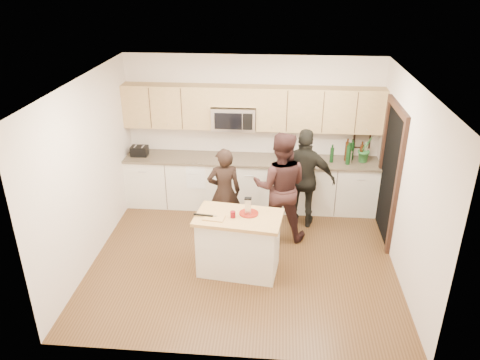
# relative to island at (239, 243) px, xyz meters

# --- Properties ---
(floor) EXTENTS (4.50, 4.50, 0.00)m
(floor) POSITION_rel_island_xyz_m (0.05, 0.32, -0.45)
(floor) COLOR brown
(floor) RESTS_ON ground
(room_shell) EXTENTS (4.52, 4.02, 2.71)m
(room_shell) POSITION_rel_island_xyz_m (0.05, 0.32, 1.28)
(room_shell) COLOR beige
(room_shell) RESTS_ON ground
(back_cabinetry) EXTENTS (4.50, 0.66, 0.94)m
(back_cabinetry) POSITION_rel_island_xyz_m (0.05, 2.01, 0.02)
(back_cabinetry) COLOR silver
(back_cabinetry) RESTS_ON ground
(upper_cabinetry) EXTENTS (4.50, 0.33, 0.75)m
(upper_cabinetry) POSITION_rel_island_xyz_m (0.08, 2.15, 1.39)
(upper_cabinetry) COLOR tan
(upper_cabinetry) RESTS_ON ground
(microwave) EXTENTS (0.76, 0.41, 0.40)m
(microwave) POSITION_rel_island_xyz_m (-0.26, 2.12, 1.20)
(microwave) COLOR silver
(microwave) RESTS_ON ground
(doorway) EXTENTS (0.06, 1.25, 2.20)m
(doorway) POSITION_rel_island_xyz_m (2.28, 1.22, 0.70)
(doorway) COLOR black
(doorway) RESTS_ON ground
(framed_picture) EXTENTS (0.30, 0.03, 0.38)m
(framed_picture) POSITION_rel_island_xyz_m (2.00, 2.30, 0.83)
(framed_picture) COLOR black
(framed_picture) RESTS_ON ground
(dish_towel) EXTENTS (0.34, 0.60, 0.48)m
(dish_towel) POSITION_rel_island_xyz_m (-0.90, 1.82, 0.35)
(dish_towel) COLOR white
(dish_towel) RESTS_ON ground
(island) EXTENTS (1.28, 0.84, 0.90)m
(island) POSITION_rel_island_xyz_m (0.00, 0.00, 0.00)
(island) COLOR silver
(island) RESTS_ON ground
(red_plate) EXTENTS (0.27, 0.27, 0.02)m
(red_plate) POSITION_rel_island_xyz_m (0.14, 0.08, 0.45)
(red_plate) COLOR maroon
(red_plate) RESTS_ON island
(box_grater) EXTENTS (0.10, 0.07, 0.24)m
(box_grater) POSITION_rel_island_xyz_m (0.13, 0.06, 0.59)
(box_grater) COLOR silver
(box_grater) RESTS_ON red_plate
(drink_glass) EXTENTS (0.07, 0.07, 0.09)m
(drink_glass) POSITION_rel_island_xyz_m (-0.08, -0.04, 0.49)
(drink_glass) COLOR #650B11
(drink_glass) RESTS_ON island
(cutting_board) EXTENTS (0.31, 0.22, 0.02)m
(cutting_board) POSITION_rel_island_xyz_m (-0.33, -0.09, 0.45)
(cutting_board) COLOR tan
(cutting_board) RESTS_ON island
(tongs) EXTENTS (0.28, 0.06, 0.02)m
(tongs) POSITION_rel_island_xyz_m (-0.48, -0.06, 0.47)
(tongs) COLOR black
(tongs) RESTS_ON cutting_board
(knife) EXTENTS (0.18, 0.04, 0.01)m
(knife) POSITION_rel_island_xyz_m (-0.38, -0.06, 0.47)
(knife) COLOR silver
(knife) RESTS_ON cutting_board
(toaster) EXTENTS (0.29, 0.21, 0.18)m
(toaster) POSITION_rel_island_xyz_m (-1.96, 1.99, 0.57)
(toaster) COLOR black
(toaster) RESTS_ON back_cabinetry
(bottle_cluster) EXTENTS (0.66, 0.29, 0.40)m
(bottle_cluster) POSITION_rel_island_xyz_m (1.79, 2.02, 0.67)
(bottle_cluster) COLOR black
(bottle_cluster) RESTS_ON back_cabinetry
(orchid) EXTENTS (0.33, 0.32, 0.47)m
(orchid) POSITION_rel_island_xyz_m (2.02, 2.04, 0.72)
(orchid) COLOR #307936
(orchid) RESTS_ON back_cabinetry
(woman_left) EXTENTS (0.61, 0.47, 1.50)m
(woman_left) POSITION_rel_island_xyz_m (-0.32, 1.02, 0.29)
(woman_left) COLOR black
(woman_left) RESTS_ON ground
(woman_center) EXTENTS (0.90, 0.72, 1.80)m
(woman_center) POSITION_rel_island_xyz_m (0.57, 0.99, 0.45)
(woman_center) COLOR black
(woman_center) RESTS_ON ground
(woman_right) EXTENTS (1.06, 0.59, 1.71)m
(woman_right) POSITION_rel_island_xyz_m (0.97, 1.40, 0.40)
(woman_right) COLOR black
(woman_right) RESTS_ON ground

